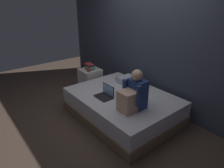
% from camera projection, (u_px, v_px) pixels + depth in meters
% --- Properties ---
extents(ground_plane, '(8.00, 8.00, 0.00)m').
position_uv_depth(ground_plane, '(104.00, 117.00, 3.90)').
color(ground_plane, '#47382D').
extents(wall_back, '(5.60, 0.10, 2.70)m').
position_uv_depth(wall_back, '(150.00, 39.00, 4.05)').
color(wall_back, '#383D4C').
rests_on(wall_back, ground_plane).
extents(bed, '(2.00, 1.50, 0.47)m').
position_uv_depth(bed, '(122.00, 106.00, 3.84)').
color(bed, '#7A6047').
rests_on(bed, ground_plane).
extents(nightstand, '(0.44, 0.46, 0.58)m').
position_uv_depth(nightstand, '(90.00, 81.00, 4.81)').
color(nightstand, beige).
rests_on(nightstand, ground_plane).
extents(person_sitting, '(0.39, 0.44, 0.66)m').
position_uv_depth(person_sitting, '(133.00, 94.00, 3.19)').
color(person_sitting, navy).
rests_on(person_sitting, bed).
extents(laptop, '(0.32, 0.23, 0.22)m').
position_uv_depth(laptop, '(105.00, 94.00, 3.64)').
color(laptop, black).
rests_on(laptop, bed).
extents(pillow, '(0.56, 0.36, 0.13)m').
position_uv_depth(pillow, '(131.00, 82.00, 4.14)').
color(pillow, silver).
rests_on(pillow, bed).
extents(book_stack, '(0.23, 0.17, 0.14)m').
position_uv_depth(book_stack, '(90.00, 66.00, 4.67)').
color(book_stack, '#284C84').
rests_on(book_stack, nightstand).
extents(mug, '(0.08, 0.08, 0.09)m').
position_uv_depth(mug, '(88.00, 70.00, 4.52)').
color(mug, '#933833').
rests_on(mug, nightstand).
extents(clothes_pile, '(0.22, 0.21, 0.10)m').
position_uv_depth(clothes_pile, '(120.00, 78.00, 4.36)').
color(clothes_pile, gray).
rests_on(clothes_pile, bed).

